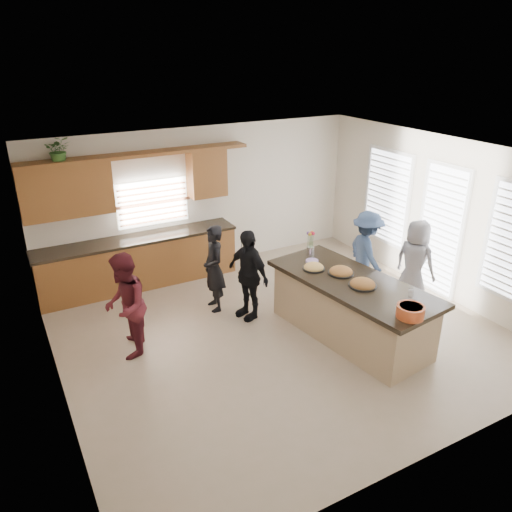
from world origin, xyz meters
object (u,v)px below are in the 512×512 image
woman_left_mid (125,306)px  woman_left_front (248,274)px  woman_left_back (214,268)px  island (350,310)px  salad_bowl (411,311)px  woman_right_front (415,262)px  woman_right_back (366,253)px

woman_left_mid → woman_left_front: 2.03m
woman_left_back → woman_left_mid: size_ratio=0.96×
woman_left_mid → woman_left_back: bearing=129.8°
island → woman_left_back: bearing=121.5°
woman_left_back → woman_left_mid: 1.77m
salad_bowl → woman_left_front: bearing=113.2°
woman_left_front → woman_right_front: 2.91m
woman_left_front → woman_left_back: bearing=-157.1°
salad_bowl → woman_left_mid: bearing=142.6°
island → woman_right_front: (1.67, 0.38, 0.30)m
woman_left_front → woman_right_back: woman_right_back is taller
salad_bowl → island: bearing=88.4°
woman_right_back → woman_left_back: bearing=87.8°
salad_bowl → woman_left_mid: 3.90m
woman_right_back → woman_right_front: (0.49, -0.69, -0.01)m
island → woman_left_mid: 3.36m
island → woman_left_front: woman_left_front is taller
island → woman_right_front: bearing=4.9°
woman_left_mid → woman_right_back: woman_left_mid is taller
woman_left_back → woman_right_front: size_ratio=1.00×
woman_left_front → woman_right_front: (2.77, -0.91, -0.01)m
woman_left_mid → woman_right_front: bearing=99.6°
woman_right_back → woman_right_front: 0.85m
woman_right_front → salad_bowl: bearing=119.7°
woman_right_back → woman_right_front: bearing=-131.9°
salad_bowl → woman_right_back: (1.21, 2.27, -0.27)m
woman_left_mid → woman_right_back: (4.31, -0.09, -0.02)m
island → salad_bowl: bearing=-99.5°
woman_left_back → woman_right_front: 3.44m
salad_bowl → woman_right_back: 2.59m
woman_left_front → woman_right_back: size_ratio=1.00×
woman_left_mid → island: bearing=88.6°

